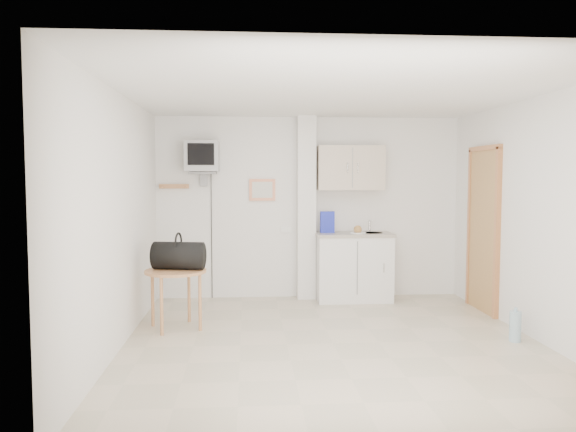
{
  "coord_description": "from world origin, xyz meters",
  "views": [
    {
      "loc": [
        -0.86,
        -5.51,
        1.68
      ],
      "look_at": [
        -0.41,
        0.6,
        1.25
      ],
      "focal_mm": 35.0,
      "sensor_mm": 36.0,
      "label": 1
    }
  ],
  "objects": [
    {
      "name": "duffel_bag",
      "position": [
        -1.62,
        0.73,
        0.81
      ],
      "size": [
        0.6,
        0.4,
        0.41
      ],
      "rotation": [
        0.0,
        0.0,
        -0.19
      ],
      "color": "black",
      "rests_on": "round_table"
    },
    {
      "name": "crt_television",
      "position": [
        -1.45,
        2.02,
        1.94
      ],
      "size": [
        0.44,
        0.45,
        2.15
      ],
      "color": "slate",
      "rests_on": "ground"
    },
    {
      "name": "water_bottle",
      "position": [
        1.86,
        -0.07,
        0.16
      ],
      "size": [
        0.12,
        0.12,
        0.35
      ],
      "color": "#94B5C6",
      "rests_on": "ground"
    },
    {
      "name": "room_envelope",
      "position": [
        0.24,
        0.09,
        1.54
      ],
      "size": [
        4.24,
        4.54,
        2.55
      ],
      "color": "white",
      "rests_on": "ground"
    },
    {
      "name": "round_table",
      "position": [
        -1.65,
        0.69,
        0.58
      ],
      "size": [
        0.67,
        0.67,
        0.65
      ],
      "rotation": [
        0.0,
        0.0,
        -0.4
      ],
      "color": "#A26A3F",
      "rests_on": "ground"
    },
    {
      "name": "kitchenette",
      "position": [
        0.57,
        2.0,
        0.8
      ],
      "size": [
        1.03,
        0.58,
        2.1
      ],
      "color": "silver",
      "rests_on": "ground"
    },
    {
      "name": "ground",
      "position": [
        0.0,
        0.0,
        0.0
      ],
      "size": [
        4.5,
        4.5,
        0.0
      ],
      "primitive_type": "plane",
      "color": "#C2B298",
      "rests_on": "ground"
    }
  ]
}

